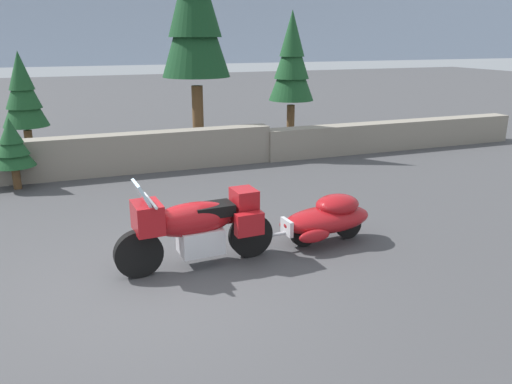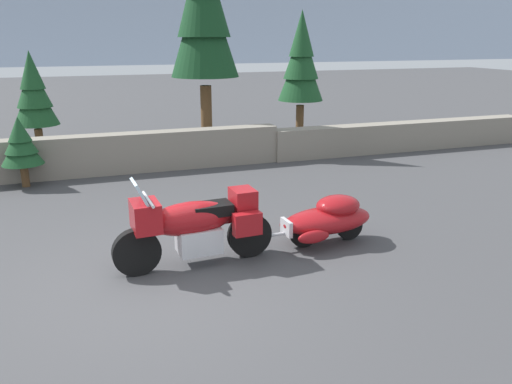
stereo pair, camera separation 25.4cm
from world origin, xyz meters
name	(u,v)px [view 1 (the left image)]	position (x,y,z in m)	size (l,w,h in m)	color
ground_plane	(158,286)	(0.00, 0.00, 0.00)	(80.00, 80.00, 0.00)	#424244
stone_guard_wall	(118,156)	(0.21, 6.07, 0.42)	(24.00, 0.56, 0.94)	gray
distant_ridgeline	(55,9)	(0.00, 96.06, 8.00)	(240.00, 80.00, 16.00)	#99A8BF
touring_motorcycle	(196,225)	(0.64, 0.42, 0.62)	(2.31, 0.82, 1.33)	black
car_shaped_trailer	(328,217)	(2.79, 0.54, 0.41)	(2.22, 0.81, 0.76)	black
pine_tree_tall	(194,4)	(2.66, 7.94, 3.98)	(1.87, 1.87, 6.35)	brown
pine_tree_secondary	(292,61)	(5.69, 8.22, 2.45)	(1.37, 1.37, 3.91)	brown
pine_tree_far_right	(23,93)	(-1.82, 8.26, 1.76)	(1.14, 1.14, 2.82)	brown
pine_sapling_near	(12,145)	(-1.99, 5.55, 0.95)	(0.88, 0.88, 1.53)	brown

